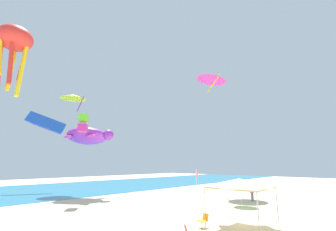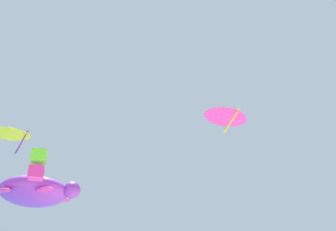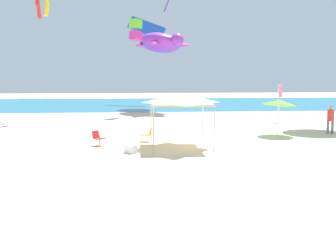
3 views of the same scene
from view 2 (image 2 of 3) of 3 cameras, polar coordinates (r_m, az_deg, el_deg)
kite_delta_magenta at (r=34.04m, az=9.94°, el=0.27°), size 6.09×6.10×3.59m
kite_turtle_purple at (r=27.04m, az=-21.92°, el=-12.14°), size 6.56×6.59×2.76m
kite_box_lime at (r=22.99m, az=-21.61°, el=-7.91°), size 1.32×1.33×1.99m
kite_delta_yellow at (r=34.52m, az=-25.62°, el=-2.39°), size 4.81×4.81×2.93m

